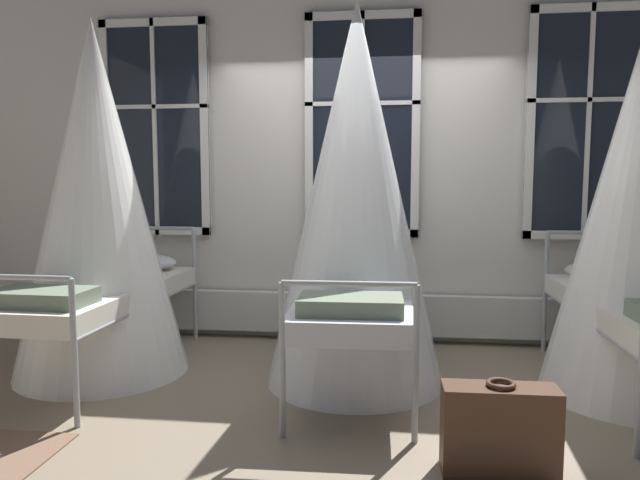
% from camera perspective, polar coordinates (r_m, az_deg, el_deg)
% --- Properties ---
extents(ground, '(18.39, 18.39, 0.00)m').
position_cam_1_polar(ground, '(4.22, 3.01, -14.18)').
color(ground, gray).
extents(back_wall_with_windows, '(8.79, 0.10, 3.47)m').
position_cam_1_polar(back_wall_with_windows, '(5.33, 4.14, 8.95)').
color(back_wall_with_windows, silver).
rests_on(back_wall_with_windows, ground).
extents(window_bank, '(4.76, 0.10, 2.81)m').
position_cam_1_polar(window_bank, '(5.21, 4.03, 2.64)').
color(window_bank, black).
rests_on(window_bank, ground).
extents(cot_first, '(1.26, 2.00, 2.62)m').
position_cam_1_polar(cot_first, '(4.64, -20.78, 3.23)').
color(cot_first, '#9EA3A8').
rests_on(cot_first, ground).
extents(cot_second, '(1.26, 2.00, 2.68)m').
position_cam_1_polar(cot_second, '(4.13, 3.47, 3.73)').
color(cot_second, '#9EA3A8').
rests_on(cot_second, ground).
extents(suitcase_dark, '(0.56, 0.22, 0.47)m').
position_cam_1_polar(suitcase_dark, '(3.16, 17.02, -17.18)').
color(suitcase_dark, '#472D1E').
rests_on(suitcase_dark, ground).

